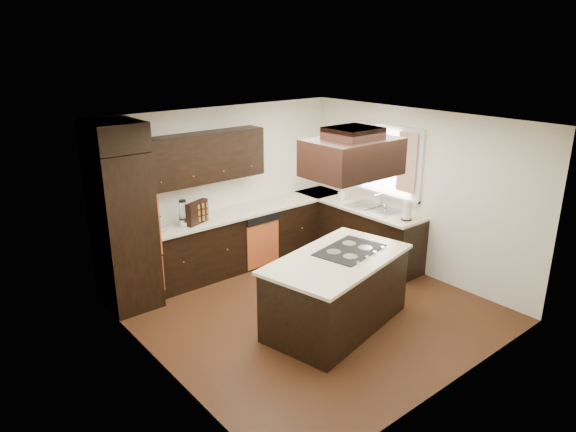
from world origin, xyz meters
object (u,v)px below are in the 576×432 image
at_px(island, 336,293).
at_px(range_hood, 352,157).
at_px(spice_rack, 197,212).
at_px(oven_column, 124,231).

distance_m(island, range_hood, 1.72).
distance_m(island, spice_rack, 2.37).
xyz_separation_m(oven_column, range_hood, (1.88, -2.25, 1.10)).
distance_m(range_hood, spice_rack, 2.61).
height_order(range_hood, spice_rack, range_hood).
distance_m(oven_column, spice_rack, 1.09).
relative_size(island, spice_rack, 4.66).
bearing_deg(island, range_hood, -49.58).
bearing_deg(island, oven_column, 116.96).
bearing_deg(spice_rack, oven_column, 158.00).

